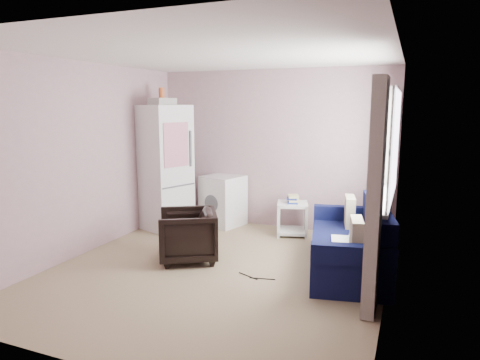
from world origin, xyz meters
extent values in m
cube|color=#9A8665|center=(0.00, 0.00, -0.01)|extent=(3.80, 4.20, 0.02)
cube|color=silver|center=(0.00, 0.00, 2.51)|extent=(3.80, 4.20, 0.02)
cube|color=#AD8991|center=(0.00, 2.11, 1.25)|extent=(3.80, 0.02, 2.50)
cube|color=#AD8991|center=(0.00, -2.11, 1.25)|extent=(3.80, 0.02, 2.50)
cube|color=#AD8991|center=(-1.91, 0.00, 1.25)|extent=(0.02, 4.20, 2.50)
cube|color=#AD8991|center=(1.91, 0.00, 1.25)|extent=(0.02, 4.20, 2.50)
cube|color=white|center=(1.89, 0.70, 1.50)|extent=(0.01, 1.60, 1.20)
imported|color=black|center=(-0.49, 0.18, 0.36)|extent=(0.91, 0.93, 0.71)
cube|color=silver|center=(-1.54, 1.35, 0.97)|extent=(0.86, 0.86, 1.95)
cube|color=#46484D|center=(-1.22, 1.23, 0.72)|extent=(0.22, 0.59, 0.02)
cube|color=#46484D|center=(-1.13, 1.46, 1.28)|extent=(0.03, 0.04, 0.56)
cube|color=silver|center=(-1.23, 1.20, 1.36)|extent=(0.17, 0.44, 0.67)
cylinder|color=#CE5A29|center=(-1.60, 1.43, 2.08)|extent=(0.11, 0.11, 0.27)
cube|color=#9C9B93|center=(-1.45, 1.20, 2.00)|extent=(0.39, 0.41, 0.10)
cube|color=silver|center=(-0.76, 1.85, 0.41)|extent=(0.71, 0.71, 0.82)
cube|color=#46484D|center=(-0.76, 1.83, 0.79)|extent=(0.66, 0.64, 0.05)
cylinder|color=#46484D|center=(-0.84, 1.57, 0.41)|extent=(0.26, 0.09, 0.27)
cube|color=white|center=(0.44, 1.74, 0.47)|extent=(0.55, 0.55, 0.04)
cube|color=white|center=(0.44, 1.74, 0.06)|extent=(0.55, 0.55, 0.04)
cube|color=white|center=(0.25, 1.68, 0.25)|extent=(0.16, 0.44, 0.50)
cube|color=white|center=(0.64, 1.79, 0.25)|extent=(0.16, 0.44, 0.50)
cube|color=navy|center=(0.44, 1.74, 0.51)|extent=(0.20, 0.25, 0.03)
cube|color=#CDC788|center=(0.46, 1.74, 0.54)|extent=(0.22, 0.26, 0.03)
cube|color=navy|center=(0.43, 1.74, 0.57)|extent=(0.19, 0.24, 0.03)
cube|color=#CDC788|center=(0.45, 1.73, 0.60)|extent=(0.22, 0.26, 0.03)
cube|color=#0D123E|center=(1.42, 0.60, 0.19)|extent=(1.15, 1.88, 0.39)
cube|color=#0D123E|center=(1.74, 0.66, 0.60)|extent=(0.51, 1.75, 0.43)
cube|color=#0D123E|center=(1.59, -0.23, 0.49)|extent=(0.84, 0.29, 0.19)
cube|color=#0D123E|center=(1.26, 1.43, 0.49)|extent=(0.84, 0.29, 0.19)
cube|color=#B6AA8A|center=(1.58, 0.06, 0.58)|extent=(0.19, 0.40, 0.39)
cube|color=#B6AA8A|center=(1.36, 1.16, 0.58)|extent=(0.19, 0.40, 0.39)
cube|color=white|center=(1.37, 0.49, 0.40)|extent=(0.28, 0.36, 0.02)
cube|color=silver|center=(1.49, 0.51, 0.51)|extent=(0.12, 0.33, 0.21)
cube|color=white|center=(1.82, 0.70, 0.87)|extent=(0.14, 1.70, 0.04)
cube|color=white|center=(1.87, 0.70, 0.90)|extent=(0.02, 1.68, 0.05)
cube|color=white|center=(1.87, 0.70, 1.50)|extent=(0.02, 1.68, 0.05)
cube|color=white|center=(1.87, 0.70, 2.10)|extent=(0.02, 1.68, 0.05)
cube|color=white|center=(1.87, -0.10, 1.50)|extent=(0.02, 0.05, 1.20)
cube|color=white|center=(1.87, 0.43, 1.50)|extent=(0.02, 0.05, 1.20)
cube|color=white|center=(1.87, 0.97, 1.50)|extent=(0.02, 0.05, 1.20)
cube|color=white|center=(1.87, 1.50, 1.50)|extent=(0.02, 0.05, 1.20)
cube|color=beige|center=(1.78, -0.38, 1.10)|extent=(0.12, 0.46, 2.18)
cube|color=beige|center=(1.78, 1.78, 1.10)|extent=(0.12, 0.46, 2.18)
cylinder|color=black|center=(0.59, -0.05, 0.01)|extent=(0.29, 0.07, 0.01)
cylinder|color=black|center=(0.41, -0.04, 0.01)|extent=(0.27, 0.13, 0.01)
camera|label=1|loc=(2.07, -4.38, 1.93)|focal=32.00mm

